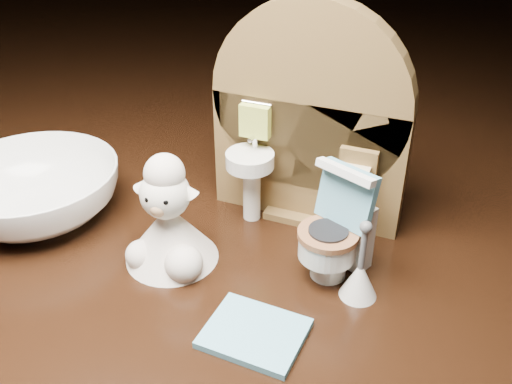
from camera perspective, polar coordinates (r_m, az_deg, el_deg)
backdrop_panel at (r=0.37m, az=5.17°, el=6.26°), size 0.13×0.05×0.15m
toy_toilet at (r=0.34m, az=8.15°, el=-4.31°), size 0.04×0.05×0.07m
bath_mat at (r=0.31m, az=-0.14°, el=-13.94°), size 0.05×0.04×0.00m
toilet_brush at (r=0.33m, az=10.33°, el=-8.34°), size 0.02×0.02×0.05m
plush_lamb at (r=0.35m, az=-8.72°, el=-3.33°), size 0.06×0.06×0.08m
ceramic_bowl at (r=0.42m, az=-21.24°, el=0.00°), size 0.15×0.15×0.04m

